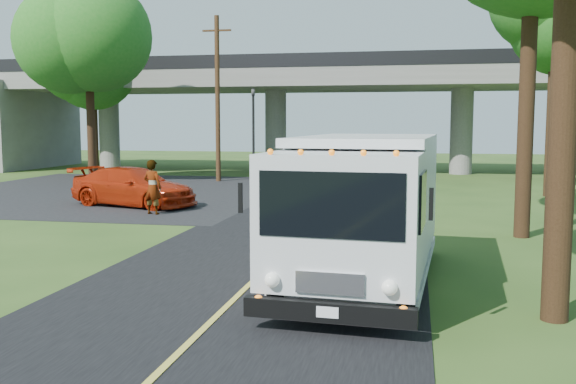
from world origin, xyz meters
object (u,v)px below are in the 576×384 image
(traffic_signal, at_px, (253,123))
(tree_left_lot, at_px, (90,34))
(pedestrian, at_px, (153,187))
(red_sedan, at_px, (134,187))
(tree_left_far, at_px, (94,55))
(tree_right_far, at_px, (562,3))
(step_van, at_px, (364,204))
(utility_pole, at_px, (218,98))

(traffic_signal, xyz_separation_m, tree_left_lot, (-7.79, -4.16, 4.70))
(pedestrian, bearing_deg, red_sedan, -36.32)
(traffic_signal, height_order, tree_left_far, tree_left_far)
(tree_right_far, bearing_deg, pedestrian, -150.07)
(traffic_signal, relative_size, tree_left_lot, 0.50)
(tree_right_far, relative_size, tree_left_lot, 1.05)
(tree_left_far, height_order, red_sedan, tree_left_far)
(traffic_signal, relative_size, pedestrian, 2.66)
(tree_right_far, distance_m, step_van, 19.56)
(tree_right_far, height_order, step_van, tree_right_far)
(traffic_signal, height_order, tree_right_far, tree_right_far)
(tree_left_lot, xyz_separation_m, pedestrian, (7.92, -10.68, -6.93))
(tree_left_far, bearing_deg, tree_left_lot, -63.43)
(utility_pole, distance_m, pedestrian, 13.44)
(utility_pole, distance_m, tree_right_far, 17.61)
(tree_left_lot, xyz_separation_m, step_van, (16.00, -19.00, -6.29))
(tree_left_far, distance_m, red_sedan, 18.54)
(tree_right_far, distance_m, pedestrian, 18.88)
(tree_left_lot, height_order, red_sedan, tree_left_lot)
(traffic_signal, bearing_deg, step_van, -70.49)
(traffic_signal, distance_m, step_van, 24.62)
(tree_left_far, relative_size, pedestrian, 5.06)
(step_van, bearing_deg, tree_left_lot, 134.08)
(utility_pole, relative_size, step_van, 1.24)
(tree_left_lot, relative_size, tree_left_far, 1.06)
(tree_right_far, bearing_deg, tree_left_lot, 175.03)
(utility_pole, bearing_deg, traffic_signal, 53.13)
(tree_left_far, bearing_deg, tree_right_far, -17.10)
(tree_right_far, bearing_deg, traffic_signal, 157.93)
(tree_left_lot, xyz_separation_m, red_sedan, (6.25, -8.60, -7.15))
(traffic_signal, height_order, step_van, traffic_signal)
(utility_pole, height_order, tree_right_far, tree_right_far)
(tree_left_far, relative_size, red_sedan, 1.90)
(traffic_signal, relative_size, step_van, 0.72)
(step_van, bearing_deg, tree_left_far, 131.22)
(pedestrian, bearing_deg, tree_right_far, -135.26)
(red_sedan, bearing_deg, traffic_signal, 7.81)
(tree_right_far, xyz_separation_m, pedestrian, (-15.08, -8.68, -7.33))
(tree_left_far, bearing_deg, utility_pole, -22.43)
(tree_left_lot, distance_m, step_van, 25.62)
(tree_left_lot, relative_size, step_van, 1.45)
(step_van, distance_m, red_sedan, 14.28)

